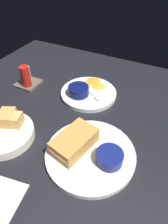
# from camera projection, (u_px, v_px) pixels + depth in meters

# --- Properties ---
(ground_plane) EXTENTS (1.10, 1.10, 0.03)m
(ground_plane) POSITION_uv_depth(u_px,v_px,m) (67.00, 133.00, 0.64)
(ground_plane) COLOR black
(plate_sandwich_main) EXTENTS (0.25, 0.25, 0.02)m
(plate_sandwich_main) POSITION_uv_depth(u_px,v_px,m) (90.00, 154.00, 0.55)
(plate_sandwich_main) COLOR silver
(plate_sandwich_main) RESTS_ON ground_plane
(sandwich_half_near) EXTENTS (0.14, 0.10, 0.05)m
(sandwich_half_near) POSITION_uv_depth(u_px,v_px,m) (74.00, 142.00, 0.54)
(sandwich_half_near) COLOR #C68C42
(sandwich_half_near) RESTS_ON plate_sandwich_main
(ramekin_dark_sauce) EXTENTS (0.07, 0.07, 0.03)m
(ramekin_dark_sauce) POSITION_uv_depth(u_px,v_px,m) (110.00, 157.00, 0.51)
(ramekin_dark_sauce) COLOR navy
(ramekin_dark_sauce) RESTS_ON plate_sandwich_main
(spoon_by_dark_ramekin) EXTENTS (0.04, 0.10, 0.01)m
(spoon_by_dark_ramekin) POSITION_uv_depth(u_px,v_px,m) (93.00, 149.00, 0.55)
(spoon_by_dark_ramekin) COLOR silver
(spoon_by_dark_ramekin) RESTS_ON plate_sandwich_main
(plate_chips_companion) EXTENTS (0.22, 0.22, 0.02)m
(plate_chips_companion) POSITION_uv_depth(u_px,v_px,m) (89.00, 93.00, 0.76)
(plate_chips_companion) COLOR silver
(plate_chips_companion) RESTS_ON ground_plane
(ramekin_light_gravy) EXTENTS (0.08, 0.08, 0.03)m
(ramekin_light_gravy) POSITION_uv_depth(u_px,v_px,m) (78.00, 90.00, 0.73)
(ramekin_light_gravy) COLOR #0C144C
(ramekin_light_gravy) RESTS_ON plate_chips_companion
(spoon_by_gravy_ramekin) EXTENTS (0.06, 0.09, 0.01)m
(spoon_by_gravy_ramekin) POSITION_uv_depth(u_px,v_px,m) (96.00, 97.00, 0.73)
(spoon_by_gravy_ramekin) COLOR silver
(spoon_by_gravy_ramekin) RESTS_ON plate_chips_companion
(plantain_chip_scatter) EXTENTS (0.13, 0.13, 0.01)m
(plantain_chip_scatter) POSITION_uv_depth(u_px,v_px,m) (91.00, 84.00, 0.79)
(plantain_chip_scatter) COLOR gold
(plantain_chip_scatter) RESTS_ON plate_chips_companion
(bread_basket_rear) EXTENTS (0.18, 0.18, 0.07)m
(bread_basket_rear) POSITION_uv_depth(u_px,v_px,m) (6.00, 131.00, 0.59)
(bread_basket_rear) COLOR silver
(bread_basket_rear) RESTS_ON ground_plane
(condiment_caddy) EXTENTS (0.09, 0.09, 0.10)m
(condiment_caddy) POSITION_uv_depth(u_px,v_px,m) (27.00, 78.00, 0.79)
(condiment_caddy) COLOR brown
(condiment_caddy) RESTS_ON ground_plane
(paper_napkin_folded) EXTENTS (0.12, 0.11, 0.00)m
(paper_napkin_folded) POSITION_uv_depth(u_px,v_px,m) (1.00, 201.00, 0.46)
(paper_napkin_folded) COLOR white
(paper_napkin_folded) RESTS_ON ground_plane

